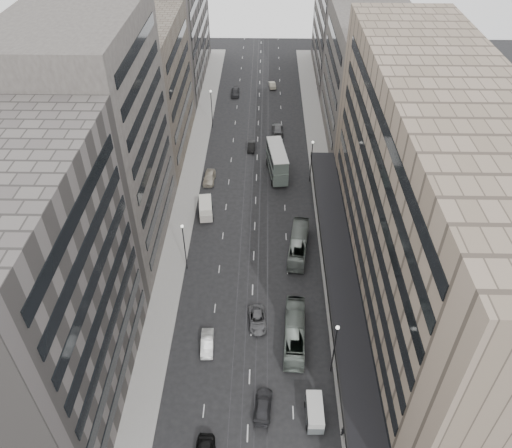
# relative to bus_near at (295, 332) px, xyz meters

# --- Properties ---
(ground) EXTENTS (220.00, 220.00, 0.00)m
(ground) POSITION_rel_bus_near_xyz_m (-5.49, 0.43, -1.45)
(ground) COLOR black
(ground) RESTS_ON ground
(sidewalk_right) EXTENTS (4.00, 125.00, 0.15)m
(sidewalk_right) POSITION_rel_bus_near_xyz_m (6.51, 37.93, -1.37)
(sidewalk_right) COLOR gray
(sidewalk_right) RESTS_ON ground
(sidewalk_left) EXTENTS (4.00, 125.00, 0.15)m
(sidewalk_left) POSITION_rel_bus_near_xyz_m (-17.49, 37.93, -1.37)
(sidewalk_left) COLOR gray
(sidewalk_left) RESTS_ON ground
(department_store) EXTENTS (19.20, 60.00, 30.00)m
(department_store) POSITION_rel_bus_near_xyz_m (15.96, 8.43, 13.50)
(department_store) COLOR gray
(department_store) RESTS_ON ground
(building_right_mid) EXTENTS (15.00, 28.00, 24.00)m
(building_right_mid) POSITION_rel_bus_near_xyz_m (16.01, 52.43, 10.55)
(building_right_mid) COLOR #47433D
(building_right_mid) RESTS_ON ground
(building_right_far) EXTENTS (15.00, 32.00, 28.00)m
(building_right_far) POSITION_rel_bus_near_xyz_m (16.01, 82.43, 12.55)
(building_right_far) COLOR #5D5854
(building_right_far) RESTS_ON ground
(building_left_a) EXTENTS (15.00, 28.00, 30.00)m
(building_left_a) POSITION_rel_bus_near_xyz_m (-26.99, -7.57, 13.55)
(building_left_a) COLOR #5D5854
(building_left_a) RESTS_ON ground
(building_left_b) EXTENTS (15.00, 26.00, 34.00)m
(building_left_b) POSITION_rel_bus_near_xyz_m (-26.99, 19.43, 15.55)
(building_left_b) COLOR #47433D
(building_left_b) RESTS_ON ground
(building_left_c) EXTENTS (15.00, 28.00, 25.00)m
(building_left_c) POSITION_rel_bus_near_xyz_m (-26.99, 46.43, 11.05)
(building_left_c) COLOR #695F52
(building_left_c) RESTS_ON ground
(building_left_d) EXTENTS (15.00, 38.00, 28.00)m
(building_left_d) POSITION_rel_bus_near_xyz_m (-26.99, 79.43, 12.55)
(building_left_d) COLOR #5D5854
(building_left_d) RESTS_ON ground
(lamp_right_near) EXTENTS (0.44, 0.44, 8.32)m
(lamp_right_near) POSITION_rel_bus_near_xyz_m (4.21, -4.57, 3.76)
(lamp_right_near) COLOR #262628
(lamp_right_near) RESTS_ON ground
(lamp_right_far) EXTENTS (0.44, 0.44, 8.32)m
(lamp_right_far) POSITION_rel_bus_near_xyz_m (4.21, 35.43, 3.76)
(lamp_right_far) COLOR #262628
(lamp_right_far) RESTS_ON ground
(lamp_left_near) EXTENTS (0.44, 0.44, 8.32)m
(lamp_left_near) POSITION_rel_bus_near_xyz_m (-15.19, 12.43, 3.76)
(lamp_left_near) COLOR #262628
(lamp_left_near) RESTS_ON ground
(lamp_left_far) EXTENTS (0.44, 0.44, 8.32)m
(lamp_left_far) POSITION_rel_bus_near_xyz_m (-15.19, 55.43, 3.76)
(lamp_left_far) COLOR #262628
(lamp_left_far) RESTS_ON ground
(bus_near) EXTENTS (3.03, 10.51, 2.89)m
(bus_near) POSITION_rel_bus_near_xyz_m (0.00, 0.00, 0.00)
(bus_near) COLOR gray
(bus_near) RESTS_ON ground
(bus_far) EXTENTS (3.83, 10.71, 2.92)m
(bus_far) POSITION_rel_bus_near_xyz_m (1.25, 16.61, 0.01)
(bus_far) COLOR gray
(bus_far) RESTS_ON ground
(double_decker) EXTENTS (4.05, 9.96, 5.29)m
(double_decker) POSITION_rel_bus_near_xyz_m (-1.76, 37.60, 1.41)
(double_decker) COLOR slate
(double_decker) RESTS_ON ground
(vw_microbus) EXTENTS (1.96, 4.21, 2.26)m
(vw_microbus) POSITION_rel_bus_near_xyz_m (1.78, -10.65, -0.19)
(vw_microbus) COLOR #525759
(vw_microbus) RESTS_ON ground
(panel_van) EXTENTS (2.72, 4.79, 2.88)m
(panel_van) POSITION_rel_bus_near_xyz_m (-13.62, 24.95, 0.14)
(panel_van) COLOR #BDB6AB
(panel_van) RESTS_ON ground
(sedan_1) EXTENTS (1.76, 4.43, 1.43)m
(sedan_1) POSITION_rel_bus_near_xyz_m (-10.88, -1.37, -0.73)
(sedan_1) COLOR silver
(sedan_1) RESTS_ON ground
(sedan_2) EXTENTS (2.67, 5.02, 1.34)m
(sedan_2) POSITION_rel_bus_near_xyz_m (-4.69, 2.56, -0.78)
(sedan_2) COLOR #565659
(sedan_2) RESTS_ON ground
(sedan_3) EXTENTS (2.36, 4.96, 1.39)m
(sedan_3) POSITION_rel_bus_near_xyz_m (-3.86, -9.67, -0.75)
(sedan_3) COLOR #28282B
(sedan_3) RESTS_ON ground
(sedan_4) EXTENTS (2.22, 5.02, 1.68)m
(sedan_4) POSITION_rel_bus_near_xyz_m (-13.99, 35.04, -0.61)
(sedan_4) COLOR #B1A793
(sedan_4) RESTS_ON ground
(sedan_5) EXTENTS (1.46, 4.04, 1.32)m
(sedan_5) POSITION_rel_bus_near_xyz_m (-6.72, 46.40, -0.78)
(sedan_5) COLOR black
(sedan_5) RESTS_ON ground
(sedan_6) EXTENTS (2.96, 5.32, 1.41)m
(sedan_6) POSITION_rel_bus_near_xyz_m (-1.07, 39.27, -0.74)
(sedan_6) COLOR silver
(sedan_6) RESTS_ON ground
(sedan_7) EXTENTS (2.37, 5.53, 1.59)m
(sedan_7) POSITION_rel_bus_near_xyz_m (-1.41, 53.32, -0.65)
(sedan_7) COLOR #5A5A5D
(sedan_7) RESTS_ON ground
(sedan_8) EXTENTS (1.96, 4.70, 1.59)m
(sedan_8) POSITION_rel_bus_near_xyz_m (-11.19, 71.05, -0.65)
(sedan_8) COLOR #242527
(sedan_8) RESTS_ON ground
(sedan_9) EXTENTS (1.91, 4.25, 1.35)m
(sedan_9) POSITION_rel_bus_near_xyz_m (-2.42, 75.65, -0.77)
(sedan_9) COLOR #B3AC94
(sedan_9) RESTS_ON ground
(pedestrian) EXTENTS (0.80, 0.80, 1.87)m
(pedestrian) POSITION_rel_bus_near_xyz_m (4.71, -12.55, -0.36)
(pedestrian) COLOR black
(pedestrian) RESTS_ON sidewalk_right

